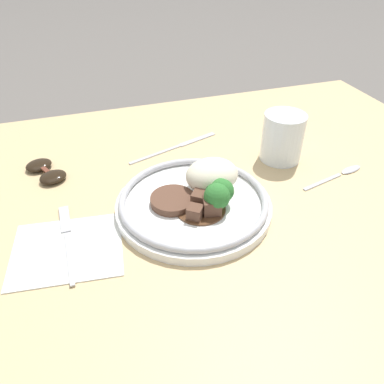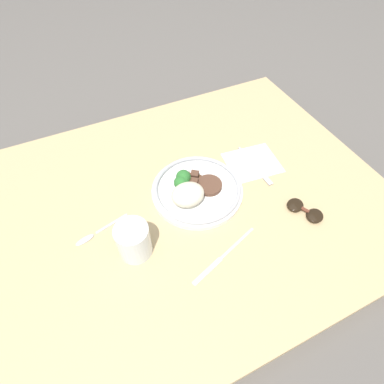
{
  "view_description": "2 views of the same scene",
  "coord_description": "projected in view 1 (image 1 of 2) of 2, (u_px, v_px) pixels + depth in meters",
  "views": [
    {
      "loc": [
        -0.2,
        -0.48,
        0.45
      ],
      "look_at": [
        -0.05,
        -0.01,
        0.08
      ],
      "focal_mm": 35.0,
      "sensor_mm": 36.0,
      "label": 1
    },
    {
      "loc": [
        0.21,
        0.48,
        0.73
      ],
      "look_at": [
        -0.02,
        0.01,
        0.07
      ],
      "focal_mm": 28.0,
      "sensor_mm": 36.0,
      "label": 2
    }
  ],
  "objects": [
    {
      "name": "ground_plane",
      "position": [
        214.0,
        220.0,
        0.69
      ],
      "size": [
        8.0,
        8.0,
        0.0
      ],
      "primitive_type": "plane",
      "color": "#5B5651"
    },
    {
      "name": "spoon",
      "position": [
        344.0,
        173.0,
        0.73
      ],
      "size": [
        0.15,
        0.05,
        0.01
      ],
      "rotation": [
        0.0,
        0.0,
        0.24
      ],
      "color": "#B7B7BC",
      "rests_on": "dining_table"
    },
    {
      "name": "juice_glass",
      "position": [
        282.0,
        140.0,
        0.75
      ],
      "size": [
        0.08,
        0.08,
        0.1
      ],
      "color": "orange",
      "rests_on": "dining_table"
    },
    {
      "name": "knife",
      "position": [
        178.0,
        146.0,
        0.82
      ],
      "size": [
        0.21,
        0.08,
        0.0
      ],
      "rotation": [
        0.0,
        0.0,
        0.33
      ],
      "color": "#B7B7BC",
      "rests_on": "dining_table"
    },
    {
      "name": "fork",
      "position": [
        67.0,
        234.0,
        0.59
      ],
      "size": [
        0.02,
        0.18,
        0.0
      ],
      "rotation": [
        0.0,
        0.0,
        1.59
      ],
      "color": "#B7B7BC",
      "rests_on": "napkin"
    },
    {
      "name": "sunglasses",
      "position": [
        46.0,
        171.0,
        0.73
      ],
      "size": [
        0.09,
        0.11,
        0.02
      ],
      "rotation": [
        0.0,
        0.0,
        0.46
      ],
      "color": "black",
      "rests_on": "dining_table"
    },
    {
      "name": "dining_table",
      "position": [
        215.0,
        211.0,
        0.67
      ],
      "size": [
        1.17,
        0.9,
        0.04
      ],
      "color": "tan",
      "rests_on": "ground"
    },
    {
      "name": "napkin",
      "position": [
        67.0,
        249.0,
        0.57
      ],
      "size": [
        0.18,
        0.16,
        0.0
      ],
      "color": "silver",
      "rests_on": "dining_table"
    },
    {
      "name": "plate",
      "position": [
        198.0,
        198.0,
        0.64
      ],
      "size": [
        0.27,
        0.27,
        0.07
      ],
      "color": "white",
      "rests_on": "dining_table"
    }
  ]
}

